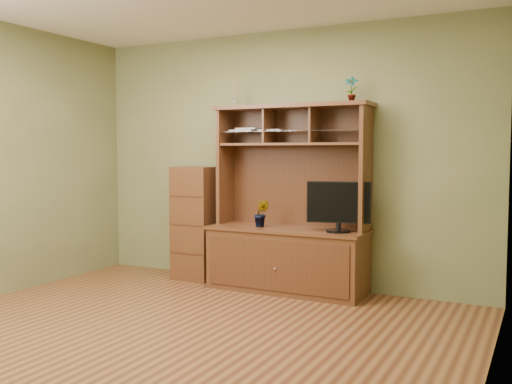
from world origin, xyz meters
The scene contains 8 objects.
room centered at (0.00, 0.00, 1.35)m, with size 4.54×4.04×2.74m.
media_hutch centered at (0.21, 1.73, 0.52)m, with size 1.66×0.61×1.90m.
monitor centered at (0.78, 1.65, 0.91)m, with size 0.61×0.24×0.49m.
orchid_plant centered at (-0.05, 1.65, 0.79)m, with size 0.15×0.12×0.28m, color #385E20.
top_plant centered at (0.84, 1.80, 2.03)m, with size 0.13×0.09×0.25m, color #2C6724.
reed_diffuser centered at (-0.45, 1.80, 2.01)m, with size 0.06×0.06×0.29m.
magazines centered at (-0.21, 1.80, 1.65)m, with size 0.60×0.21×0.04m.
side_cabinet centered at (-0.93, 1.78, 0.63)m, with size 0.45×0.41×1.26m.
Camera 1 is at (2.55, -3.56, 1.42)m, focal length 40.00 mm.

